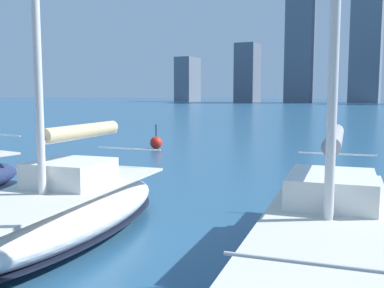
# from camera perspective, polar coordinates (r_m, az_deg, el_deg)

# --- Properties ---
(sailboat_grey) EXTENTS (3.70, 9.09, 10.54)m
(sailboat_grey) POSITION_cam_1_polar(r_m,az_deg,el_deg) (8.56, 17.02, -10.83)
(sailboat_grey) COLOR white
(sailboat_grey) RESTS_ON ground
(sailboat_tan) EXTENTS (3.53, 7.60, 11.33)m
(sailboat_tan) POSITION_cam_1_polar(r_m,az_deg,el_deg) (10.23, -16.37, -7.84)
(sailboat_tan) COLOR white
(sailboat_tan) RESTS_ON ground
(channel_buoy) EXTENTS (0.70, 0.70, 1.40)m
(channel_buoy) POSITION_cam_1_polar(r_m,az_deg,el_deg) (25.79, -4.58, 0.19)
(channel_buoy) COLOR red
(channel_buoy) RESTS_ON ground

